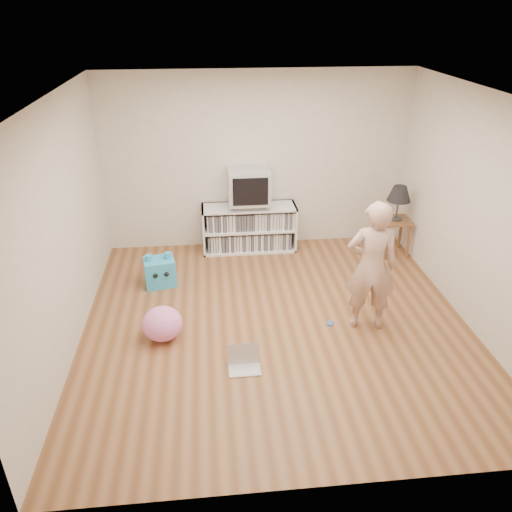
{
  "coord_description": "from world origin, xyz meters",
  "views": [
    {
      "loc": [
        -0.74,
        -4.84,
        3.42
      ],
      "look_at": [
        -0.2,
        0.4,
        0.7
      ],
      "focal_mm": 35.0,
      "sensor_mm": 36.0,
      "label": 1
    }
  ],
  "objects_px": {
    "side_table": "(395,228)",
    "person": "(371,267)",
    "dvd_deck": "(249,204)",
    "plush_blue": "(160,272)",
    "crt_tv": "(249,186)",
    "media_unit": "(249,227)",
    "table_lamp": "(399,194)",
    "laptop": "(244,362)",
    "plush_pink": "(162,324)"
  },
  "relations": [
    {
      "from": "side_table",
      "to": "person",
      "type": "xyz_separation_m",
      "value": [
        -0.96,
        -1.79,
        0.36
      ]
    },
    {
      "from": "dvd_deck",
      "to": "plush_blue",
      "type": "distance_m",
      "value": 1.69
    },
    {
      "from": "dvd_deck",
      "to": "crt_tv",
      "type": "distance_m",
      "value": 0.29
    },
    {
      "from": "dvd_deck",
      "to": "plush_blue",
      "type": "bearing_deg",
      "value": -143.35
    },
    {
      "from": "media_unit",
      "to": "dvd_deck",
      "type": "bearing_deg",
      "value": -90.0
    },
    {
      "from": "dvd_deck",
      "to": "person",
      "type": "distance_m",
      "value": 2.45
    },
    {
      "from": "media_unit",
      "to": "table_lamp",
      "type": "bearing_deg",
      "value": -10.27
    },
    {
      "from": "media_unit",
      "to": "crt_tv",
      "type": "distance_m",
      "value": 0.67
    },
    {
      "from": "dvd_deck",
      "to": "person",
      "type": "bearing_deg",
      "value": -61.53
    },
    {
      "from": "side_table",
      "to": "table_lamp",
      "type": "bearing_deg",
      "value": 0.0
    },
    {
      "from": "crt_tv",
      "to": "laptop",
      "type": "distance_m",
      "value": 2.93
    },
    {
      "from": "dvd_deck",
      "to": "plush_pink",
      "type": "xyz_separation_m",
      "value": [
        -1.17,
        -2.17,
        -0.54
      ]
    },
    {
      "from": "media_unit",
      "to": "laptop",
      "type": "distance_m",
      "value": 2.81
    },
    {
      "from": "crt_tv",
      "to": "person",
      "type": "xyz_separation_m",
      "value": [
        1.17,
        -2.15,
        -0.24
      ]
    },
    {
      "from": "crt_tv",
      "to": "laptop",
      "type": "relative_size",
      "value": 1.79
    },
    {
      "from": "media_unit",
      "to": "plush_pink",
      "type": "height_order",
      "value": "media_unit"
    },
    {
      "from": "side_table",
      "to": "table_lamp",
      "type": "height_order",
      "value": "table_lamp"
    },
    {
      "from": "crt_tv",
      "to": "side_table",
      "type": "bearing_deg",
      "value": -9.78
    },
    {
      "from": "person",
      "to": "plush_pink",
      "type": "distance_m",
      "value": 2.42
    },
    {
      "from": "laptop",
      "to": "plush_pink",
      "type": "xyz_separation_m",
      "value": [
        -0.87,
        0.59,
        0.13
      ]
    },
    {
      "from": "dvd_deck",
      "to": "media_unit",
      "type": "bearing_deg",
      "value": 90.0
    },
    {
      "from": "side_table",
      "to": "plush_blue",
      "type": "distance_m",
      "value": 3.47
    },
    {
      "from": "plush_pink",
      "to": "side_table",
      "type": "bearing_deg",
      "value": 28.6
    },
    {
      "from": "plush_blue",
      "to": "laptop",
      "type": "bearing_deg",
      "value": -71.98
    },
    {
      "from": "side_table",
      "to": "plush_pink",
      "type": "distance_m",
      "value": 3.77
    },
    {
      "from": "media_unit",
      "to": "side_table",
      "type": "height_order",
      "value": "media_unit"
    },
    {
      "from": "dvd_deck",
      "to": "plush_pink",
      "type": "height_order",
      "value": "dvd_deck"
    },
    {
      "from": "crt_tv",
      "to": "plush_pink",
      "type": "relative_size",
      "value": 1.34
    },
    {
      "from": "plush_blue",
      "to": "side_table",
      "type": "bearing_deg",
      "value": -0.68
    },
    {
      "from": "dvd_deck",
      "to": "plush_blue",
      "type": "height_order",
      "value": "dvd_deck"
    },
    {
      "from": "table_lamp",
      "to": "plush_blue",
      "type": "xyz_separation_m",
      "value": [
        -3.41,
        -0.58,
        -0.75
      ]
    },
    {
      "from": "plush_blue",
      "to": "table_lamp",
      "type": "bearing_deg",
      "value": -0.68
    },
    {
      "from": "side_table",
      "to": "dvd_deck",
      "type": "bearing_deg",
      "value": 170.13
    },
    {
      "from": "dvd_deck",
      "to": "plush_pink",
      "type": "relative_size",
      "value": 1.0
    },
    {
      "from": "dvd_deck",
      "to": "person",
      "type": "xyz_separation_m",
      "value": [
        1.17,
        -2.16,
        0.04
      ]
    },
    {
      "from": "crt_tv",
      "to": "laptop",
      "type": "bearing_deg",
      "value": -96.29
    },
    {
      "from": "crt_tv",
      "to": "side_table",
      "type": "distance_m",
      "value": 2.24
    },
    {
      "from": "dvd_deck",
      "to": "plush_blue",
      "type": "xyz_separation_m",
      "value": [
        -1.28,
        -0.95,
        -0.54
      ]
    },
    {
      "from": "dvd_deck",
      "to": "table_lamp",
      "type": "xyz_separation_m",
      "value": [
        2.13,
        -0.37,
        0.21
      ]
    },
    {
      "from": "media_unit",
      "to": "table_lamp",
      "type": "relative_size",
      "value": 2.72
    },
    {
      "from": "dvd_deck",
      "to": "table_lamp",
      "type": "height_order",
      "value": "table_lamp"
    },
    {
      "from": "crt_tv",
      "to": "person",
      "type": "height_order",
      "value": "person"
    },
    {
      "from": "plush_pink",
      "to": "person",
      "type": "bearing_deg",
      "value": 0.3
    },
    {
      "from": "laptop",
      "to": "table_lamp",
      "type": "bearing_deg",
      "value": 43.86
    },
    {
      "from": "media_unit",
      "to": "plush_pink",
      "type": "xyz_separation_m",
      "value": [
        -1.17,
        -2.19,
        -0.16
      ]
    },
    {
      "from": "side_table",
      "to": "laptop",
      "type": "distance_m",
      "value": 3.43
    },
    {
      "from": "laptop",
      "to": "plush_blue",
      "type": "relative_size",
      "value": 0.73
    },
    {
      "from": "media_unit",
      "to": "laptop",
      "type": "relative_size",
      "value": 4.17
    },
    {
      "from": "side_table",
      "to": "plush_pink",
      "type": "height_order",
      "value": "side_table"
    },
    {
      "from": "laptop",
      "to": "crt_tv",
      "type": "bearing_deg",
      "value": 83.05
    }
  ]
}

